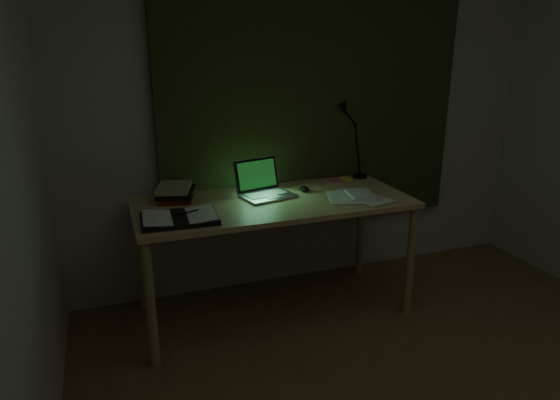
{
  "coord_description": "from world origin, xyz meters",
  "views": [
    {
      "loc": [
        -1.42,
        -1.26,
        1.73
      ],
      "look_at": [
        -0.45,
        1.42,
        0.82
      ],
      "focal_mm": 32.0,
      "sensor_mm": 36.0,
      "label": 1
    }
  ],
  "objects_px": {
    "laptop": "(268,180)",
    "desk_lamp": "(362,140)",
    "open_textbook": "(179,218)",
    "book_stack": "(175,192)",
    "desk": "(274,258)",
    "loose_papers": "(352,194)"
  },
  "relations": [
    {
      "from": "book_stack",
      "to": "loose_papers",
      "type": "distance_m",
      "value": 1.12
    },
    {
      "from": "desk",
      "to": "loose_papers",
      "type": "bearing_deg",
      "value": -9.31
    },
    {
      "from": "open_textbook",
      "to": "desk_lamp",
      "type": "bearing_deg",
      "value": 22.14
    },
    {
      "from": "laptop",
      "to": "loose_papers",
      "type": "bearing_deg",
      "value": -30.65
    },
    {
      "from": "open_textbook",
      "to": "loose_papers",
      "type": "relative_size",
      "value": 1.21
    },
    {
      "from": "desk",
      "to": "loose_papers",
      "type": "relative_size",
      "value": 5.01
    },
    {
      "from": "book_stack",
      "to": "open_textbook",
      "type": "bearing_deg",
      "value": -95.29
    },
    {
      "from": "laptop",
      "to": "open_textbook",
      "type": "distance_m",
      "value": 0.65
    },
    {
      "from": "open_textbook",
      "to": "book_stack",
      "type": "distance_m",
      "value": 0.39
    },
    {
      "from": "desk",
      "to": "desk_lamp",
      "type": "distance_m",
      "value": 1.06
    },
    {
      "from": "laptop",
      "to": "book_stack",
      "type": "height_order",
      "value": "laptop"
    },
    {
      "from": "desk_lamp",
      "to": "loose_papers",
      "type": "bearing_deg",
      "value": -132.03
    },
    {
      "from": "book_stack",
      "to": "loose_papers",
      "type": "bearing_deg",
      "value": -15.56
    },
    {
      "from": "desk",
      "to": "loose_papers",
      "type": "height_order",
      "value": "loose_papers"
    },
    {
      "from": "open_textbook",
      "to": "book_stack",
      "type": "height_order",
      "value": "book_stack"
    },
    {
      "from": "open_textbook",
      "to": "book_stack",
      "type": "relative_size",
      "value": 1.62
    },
    {
      "from": "desk",
      "to": "desk_lamp",
      "type": "bearing_deg",
      "value": 21.25
    },
    {
      "from": "laptop",
      "to": "desk_lamp",
      "type": "relative_size",
      "value": 0.65
    },
    {
      "from": "loose_papers",
      "to": "laptop",
      "type": "bearing_deg",
      "value": 163.18
    },
    {
      "from": "desk",
      "to": "open_textbook",
      "type": "distance_m",
      "value": 0.76
    },
    {
      "from": "book_stack",
      "to": "desk_lamp",
      "type": "height_order",
      "value": "desk_lamp"
    },
    {
      "from": "laptop",
      "to": "book_stack",
      "type": "distance_m",
      "value": 0.58
    }
  ]
}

